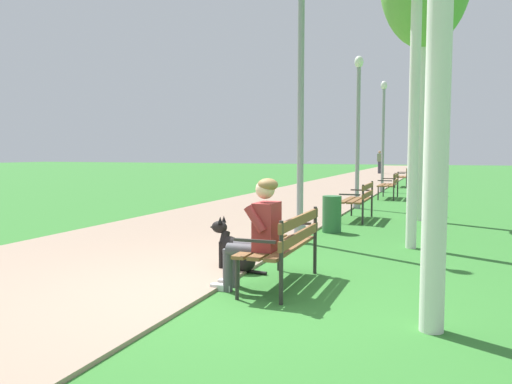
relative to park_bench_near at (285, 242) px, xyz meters
The scene contains 13 objects.
ground_plane 0.90m from the park_bench_near, 132.14° to the right, with size 120.00×120.00×0.00m, color #33752D.
paved_path 23.62m from the park_bench_near, 96.76° to the left, with size 4.32×60.00×0.04m, color gray.
park_bench_near is the anchor object (origin of this frame).
park_bench_mid 5.92m from the park_bench_near, 91.06° to the left, with size 0.55×1.50×0.85m.
park_bench_far 11.57m from the park_bench_near, 90.07° to the left, with size 0.55×1.50×0.85m.
park_bench_furthest 17.54m from the park_bench_near, 90.18° to the left, with size 0.55×1.50×0.85m.
person_seated_on_near_bench 0.43m from the park_bench_near, 121.94° to the right, with size 0.74×0.49×1.25m.
dog_black 0.94m from the park_bench_near, 151.59° to the left, with size 0.83×0.32×0.71m.
lamp_post_near 3.36m from the park_bench_near, 102.31° to the left, with size 0.24×0.24×4.64m.
lamp_post_mid 8.45m from the park_bench_near, 93.87° to the left, with size 0.24×0.24×4.10m.
lamp_post_far 14.37m from the park_bench_near, 92.37° to the left, with size 0.24×0.24×4.23m.
litter_bin 4.01m from the park_bench_near, 94.59° to the left, with size 0.36×0.36×0.70m, color #2D6638.
pedestrian_distant 30.93m from the park_bench_near, 95.05° to the left, with size 0.32×0.22×1.65m.
Camera 1 is at (2.19, -4.82, 1.53)m, focal length 35.02 mm.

